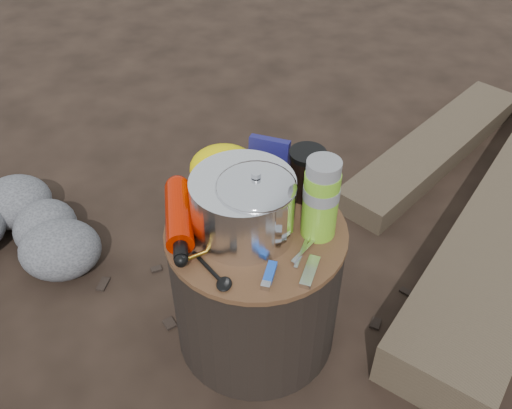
# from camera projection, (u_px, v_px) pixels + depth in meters

# --- Properties ---
(ground) EXTENTS (60.00, 60.00, 0.00)m
(ground) POSITION_uv_depth(u_px,v_px,m) (256.00, 331.00, 1.58)
(ground) COLOR black
(ground) RESTS_ON ground
(stump) EXTENTS (0.43, 0.43, 0.40)m
(stump) POSITION_uv_depth(u_px,v_px,m) (256.00, 285.00, 1.45)
(stump) COLOR black
(stump) RESTS_ON ground
(log_small) EXTENTS (0.81, 0.96, 0.09)m
(log_small) POSITION_uv_depth(u_px,v_px,m) (435.00, 147.00, 2.19)
(log_small) COLOR #443829
(log_small) RESTS_ON ground
(foil_windscreen) EXTENTS (0.24, 0.24, 0.15)m
(foil_windscreen) POSITION_uv_depth(u_px,v_px,m) (243.00, 206.00, 1.27)
(foil_windscreen) COLOR silver
(foil_windscreen) RESTS_ON stump
(camping_pot) EXTENTS (0.18, 0.18, 0.18)m
(camping_pot) POSITION_uv_depth(u_px,v_px,m) (256.00, 207.00, 1.25)
(camping_pot) COLOR silver
(camping_pot) RESTS_ON stump
(fuel_bottle) EXTENTS (0.12, 0.27, 0.06)m
(fuel_bottle) POSITION_uv_depth(u_px,v_px,m) (179.00, 215.00, 1.31)
(fuel_bottle) COLOR #C21800
(fuel_bottle) RESTS_ON stump
(thermos) EXTENTS (0.08, 0.08, 0.20)m
(thermos) POSITION_uv_depth(u_px,v_px,m) (321.00, 199.00, 1.25)
(thermos) COLOR #76B825
(thermos) RESTS_ON stump
(travel_mug) EXTENTS (0.09, 0.09, 0.13)m
(travel_mug) POSITION_uv_depth(u_px,v_px,m) (306.00, 174.00, 1.38)
(travel_mug) COLOR black
(travel_mug) RESTS_ON stump
(stuff_sack) EXTENTS (0.18, 0.14, 0.12)m
(stuff_sack) POSITION_uv_depth(u_px,v_px,m) (225.00, 169.00, 1.40)
(stuff_sack) COLOR #EBD402
(stuff_sack) RESTS_ON stump
(food_pouch) EXTENTS (0.11, 0.05, 0.13)m
(food_pouch) POSITION_uv_depth(u_px,v_px,m) (269.00, 162.00, 1.41)
(food_pouch) COLOR navy
(food_pouch) RESTS_ON stump
(lighter) EXTENTS (0.03, 0.08, 0.01)m
(lighter) POSITION_uv_depth(u_px,v_px,m) (270.00, 272.00, 1.21)
(lighter) COLOR blue
(lighter) RESTS_ON stump
(multitool) EXTENTS (0.05, 0.09, 0.01)m
(multitool) POSITION_uv_depth(u_px,v_px,m) (310.00, 272.00, 1.21)
(multitool) COLOR #BCBCC1
(multitool) RESTS_ON stump
(pot_grabber) EXTENTS (0.07, 0.12, 0.01)m
(pot_grabber) POSITION_uv_depth(u_px,v_px,m) (303.00, 250.00, 1.26)
(pot_grabber) COLOR #BCBCC1
(pot_grabber) RESTS_ON stump
(spork) EXTENTS (0.11, 0.12, 0.01)m
(spork) POSITION_uv_depth(u_px,v_px,m) (208.00, 267.00, 1.22)
(spork) COLOR black
(spork) RESTS_ON stump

